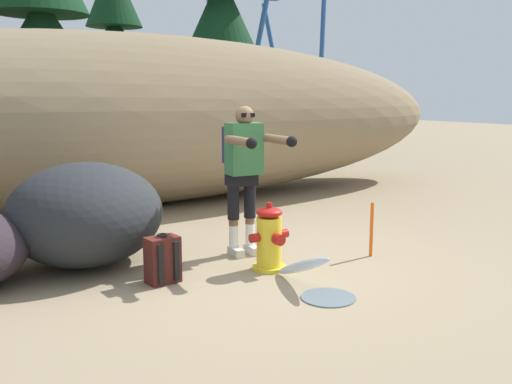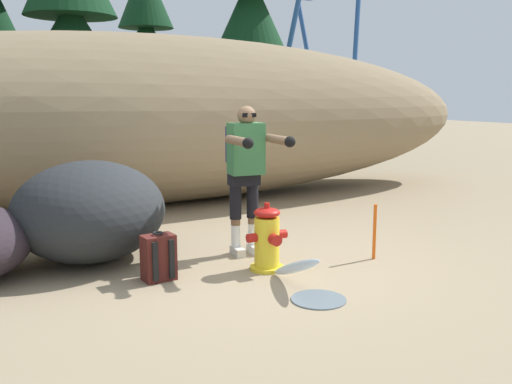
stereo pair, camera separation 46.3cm
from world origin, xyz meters
name	(u,v)px [view 2 (the right image)]	position (x,y,z in m)	size (l,w,h in m)	color
ground_plane	(253,267)	(0.00, 0.00, -0.02)	(56.00, 56.00, 0.04)	#998466
dirt_embankment	(146,120)	(0.00, 3.88, 1.35)	(12.79, 3.20, 2.70)	#897556
fire_hydrant	(267,240)	(0.05, -0.20, 0.31)	(0.43, 0.39, 0.69)	yellow
hydrant_water_jet	(301,275)	(0.05, -0.86, 0.14)	(0.48, 1.04, 0.42)	silver
utility_worker	(246,162)	(0.11, 0.39, 1.03)	(0.59, 1.00, 1.63)	beige
spare_backpack	(158,258)	(-1.01, 0.00, 0.22)	(0.32, 0.31, 0.47)	#511E19
boulder_large	(90,211)	(-1.46, 0.97, 0.53)	(1.57, 1.69, 1.07)	#25292B
pine_tree_center	(72,34)	(-0.56, 7.13, 2.97)	(2.85, 2.85, 5.28)	#47331E
pine_tree_right	(146,40)	(1.87, 10.20, 3.21)	(2.27, 2.27, 5.29)	#47331E
pine_tree_far_right	(251,11)	(4.28, 8.72, 3.94)	(2.97, 2.97, 7.04)	#47331E
survey_stake	(375,232)	(1.26, -0.38, 0.30)	(0.04, 0.04, 0.60)	#E55914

